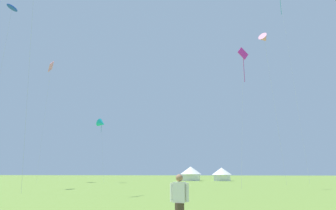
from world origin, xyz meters
TOP-DOWN VIEW (x-y plane):
  - kite_cyan_delta at (-15.75, 49.27)m, footprint 2.53×2.32m
  - kite_pink_delta at (14.19, 42.10)m, footprint 2.47×2.25m
  - kite_pink_diamond at (-28.69, 51.17)m, footprint 1.19×2.62m
  - kite_magenta_diamond at (9.67, 32.69)m, footprint 1.99×2.12m
  - kite_blue_parafoil at (-21.65, 29.19)m, footprint 0.86×2.01m
  - person_spectator at (4.64, 5.46)m, footprint 0.57×0.29m
  - festival_tent_center at (-0.02, 64.70)m, footprint 4.83×4.83m
  - festival_tent_right at (6.91, 64.70)m, footprint 4.42×4.42m

SIDE VIEW (x-z plane):
  - person_spectator at x=4.64m, z-range -0.02..1.71m
  - festival_tent_right at x=6.91m, z-range 0.15..3.03m
  - festival_tent_center at x=-0.02m, z-range 0.17..3.31m
  - kite_cyan_delta at x=-15.75m, z-range 5.02..17.02m
  - kite_magenta_diamond at x=9.67m, z-range 7.42..25.14m
  - kite_pink_delta at x=14.19m, z-range 11.00..34.90m
  - kite_pink_diamond at x=-28.69m, z-range 11.17..36.61m
  - kite_blue_parafoil at x=-21.65m, z-range 11.87..36.44m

